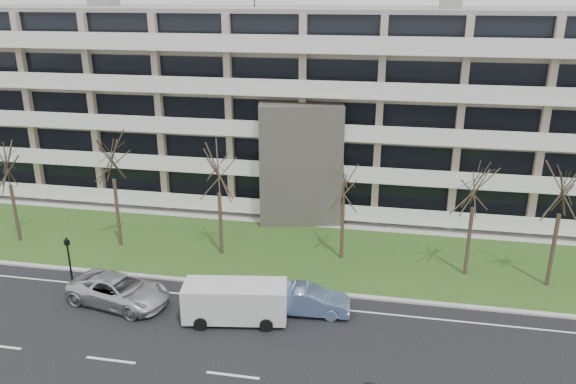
% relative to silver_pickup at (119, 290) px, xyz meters
% --- Properties ---
extents(ground, '(160.00, 160.00, 0.00)m').
position_rel_silver_pickup_xyz_m(ground, '(7.94, -4.88, -0.81)').
color(ground, black).
rests_on(ground, ground).
extents(grass_verge, '(90.00, 10.00, 0.06)m').
position_rel_silver_pickup_xyz_m(grass_verge, '(7.94, 8.12, -0.78)').
color(grass_verge, '#2D4818').
rests_on(grass_verge, ground).
extents(curb, '(90.00, 0.35, 0.12)m').
position_rel_silver_pickup_xyz_m(curb, '(7.94, 3.12, -0.75)').
color(curb, '#B2B2AD').
rests_on(curb, ground).
extents(sidewalk, '(90.00, 2.00, 0.08)m').
position_rel_silver_pickup_xyz_m(sidewalk, '(7.94, 13.62, -0.77)').
color(sidewalk, '#B2B2AD').
rests_on(sidewalk, ground).
extents(lane_edge_line, '(90.00, 0.12, 0.01)m').
position_rel_silver_pickup_xyz_m(lane_edge_line, '(7.94, 1.62, -0.80)').
color(lane_edge_line, white).
rests_on(lane_edge_line, ground).
extents(apartment_building, '(60.50, 15.10, 18.75)m').
position_rel_silver_pickup_xyz_m(apartment_building, '(7.93, 20.44, 6.81)').
color(apartment_building, tan).
rests_on(apartment_building, ground).
extents(silver_pickup, '(6.24, 3.79, 1.62)m').
position_rel_silver_pickup_xyz_m(silver_pickup, '(0.00, 0.00, 0.00)').
color(silver_pickup, silver).
rests_on(silver_pickup, ground).
extents(blue_sedan, '(4.71, 1.90, 1.52)m').
position_rel_silver_pickup_xyz_m(blue_sedan, '(10.45, 0.99, -0.05)').
color(blue_sedan, '#7A99D3').
rests_on(blue_sedan, ground).
extents(white_van, '(5.65, 2.85, 2.10)m').
position_rel_silver_pickup_xyz_m(white_van, '(6.90, -0.40, 0.45)').
color(white_van, silver).
rests_on(white_van, ground).
extents(pedestrian_signal, '(0.34, 0.31, 2.94)m').
position_rel_silver_pickup_xyz_m(pedestrian_signal, '(-3.90, 1.65, 1.06)').
color(pedestrian_signal, black).
rests_on(pedestrian_signal, ground).
extents(tree_1, '(3.71, 3.71, 7.41)m').
position_rel_silver_pickup_xyz_m(tree_1, '(-10.73, 6.42, 4.95)').
color(tree_1, '#382B21').
rests_on(tree_1, ground).
extents(tree_2, '(4.29, 4.29, 8.57)m').
position_rel_silver_pickup_xyz_m(tree_2, '(-3.43, 7.03, 5.86)').
color(tree_2, '#382B21').
rests_on(tree_2, ground).
extents(tree_3, '(3.84, 3.84, 7.67)m').
position_rel_silver_pickup_xyz_m(tree_3, '(3.75, 7.10, 5.16)').
color(tree_3, '#382B21').
rests_on(tree_3, ground).
extents(tree_4, '(3.35, 3.35, 6.70)m').
position_rel_silver_pickup_xyz_m(tree_4, '(11.64, 7.89, 4.40)').
color(tree_4, '#382B21').
rests_on(tree_4, ground).
extents(tree_5, '(3.96, 3.96, 7.91)m').
position_rel_silver_pickup_xyz_m(tree_5, '(19.35, 7.07, 5.34)').
color(tree_5, '#382B21').
rests_on(tree_5, ground).
extents(tree_6, '(4.08, 4.08, 8.17)m').
position_rel_silver_pickup_xyz_m(tree_6, '(23.99, 6.55, 5.54)').
color(tree_6, '#382B21').
rests_on(tree_6, ground).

